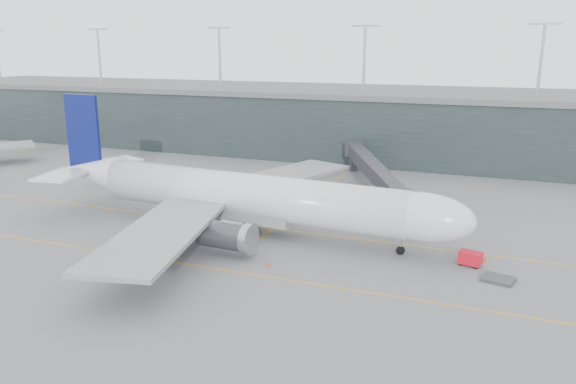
% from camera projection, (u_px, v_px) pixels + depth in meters
% --- Properties ---
extents(ground, '(320.00, 320.00, 0.00)m').
position_uv_depth(ground, '(252.00, 217.00, 84.93)').
color(ground, slate).
rests_on(ground, ground).
extents(taxiline_a, '(160.00, 0.25, 0.02)m').
position_uv_depth(taxiline_a, '(241.00, 225.00, 81.32)').
color(taxiline_a, orange).
rests_on(taxiline_a, ground).
extents(taxiline_b, '(160.00, 0.25, 0.02)m').
position_uv_depth(taxiline_b, '(183.00, 264.00, 66.87)').
color(taxiline_b, orange).
rests_on(taxiline_b, ground).
extents(taxiline_lead_main, '(0.25, 60.00, 0.02)m').
position_uv_depth(taxiline_lead_main, '(324.00, 189.00, 101.26)').
color(taxiline_lead_main, orange).
rests_on(taxiline_lead_main, ground).
extents(terminal, '(240.00, 36.00, 29.00)m').
position_uv_depth(terminal, '(352.00, 121.00, 135.39)').
color(terminal, black).
rests_on(terminal, ground).
extents(main_aircraft, '(63.94, 59.93, 17.92)m').
position_uv_depth(main_aircraft, '(245.00, 196.00, 77.56)').
color(main_aircraft, silver).
rests_on(main_aircraft, ground).
extents(jet_bridge, '(18.76, 43.27, 6.01)m').
position_uv_depth(jet_bridge, '(386.00, 168.00, 97.89)').
color(jet_bridge, '#2C2C31').
rests_on(jet_bridge, ground).
extents(gse_cart, '(2.84, 2.19, 1.71)m').
position_uv_depth(gse_cart, '(470.00, 258.00, 66.07)').
color(gse_cart, red).
rests_on(gse_cart, ground).
extents(baggage_dolly, '(3.88, 3.39, 0.33)m').
position_uv_depth(baggage_dolly, '(498.00, 279.00, 62.00)').
color(baggage_dolly, '#333237').
rests_on(baggage_dolly, ground).
extents(uld_a, '(2.76, 2.52, 2.04)m').
position_uv_depth(uld_a, '(241.00, 192.00, 95.36)').
color(uld_a, '#36373B').
rests_on(uld_a, ground).
extents(uld_b, '(2.26, 1.97, 1.78)m').
position_uv_depth(uld_b, '(267.00, 194.00, 94.78)').
color(uld_b, '#36373B').
rests_on(uld_b, ground).
extents(uld_c, '(2.18, 1.99, 1.61)m').
position_uv_depth(uld_c, '(273.00, 193.00, 95.36)').
color(uld_c, '#36373B').
rests_on(uld_c, ground).
extents(cone_nose, '(0.49, 0.49, 0.78)m').
position_uv_depth(cone_nose, '(486.00, 259.00, 67.35)').
color(cone_nose, '#E2470C').
rests_on(cone_nose, ground).
extents(cone_wing_stbd, '(0.48, 0.48, 0.76)m').
position_uv_depth(cone_wing_stbd, '(268.00, 264.00, 65.63)').
color(cone_wing_stbd, '#D5450B').
rests_on(cone_wing_stbd, ground).
extents(cone_wing_port, '(0.49, 0.49, 0.78)m').
position_uv_depth(cone_wing_port, '(340.00, 203.00, 91.06)').
color(cone_wing_port, '#FF510E').
rests_on(cone_wing_port, ground).
extents(cone_tail, '(0.43, 0.43, 0.69)m').
position_uv_depth(cone_tail, '(156.00, 227.00, 79.37)').
color(cone_tail, orange).
rests_on(cone_tail, ground).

